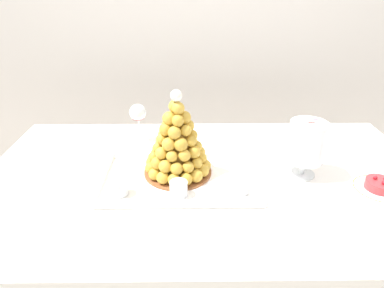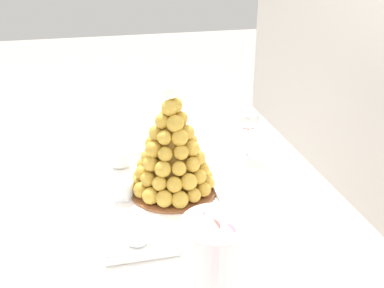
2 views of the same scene
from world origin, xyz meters
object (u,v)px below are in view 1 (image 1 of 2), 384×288
(wine_glass, at_px, (138,114))
(croquembouche, at_px, (177,143))
(dessert_cup_left, at_px, (120,188))
(macaron_goblet, at_px, (307,143))
(dessert_cup_centre, at_px, (241,186))
(fruit_tart_plate, at_px, (379,187))
(serving_tray, at_px, (180,180))
(dessert_cup_mid_left, at_px, (179,189))

(wine_glass, bearing_deg, croquembouche, -58.11)
(dessert_cup_left, height_order, wine_glass, wine_glass)
(croquembouche, relative_size, dessert_cup_left, 5.64)
(croquembouche, height_order, macaron_goblet, croquembouche)
(dessert_cup_centre, height_order, fruit_tart_plate, dessert_cup_centre)
(dessert_cup_left, bearing_deg, fruit_tart_plate, 1.46)
(dessert_cup_centre, xyz_separation_m, macaron_goblet, (0.24, 0.12, 0.10))
(serving_tray, relative_size, fruit_tart_plate, 3.21)
(dessert_cup_mid_left, xyz_separation_m, macaron_goblet, (0.46, 0.13, 0.10))
(dessert_cup_centre, distance_m, wine_glass, 0.59)
(dessert_cup_centre, bearing_deg, macaron_goblet, 25.97)
(dessert_cup_left, distance_m, dessert_cup_centre, 0.41)
(dessert_cup_mid_left, distance_m, wine_glass, 0.48)
(macaron_goblet, relative_size, wine_glass, 1.29)
(dessert_cup_centre, height_order, macaron_goblet, macaron_goblet)
(dessert_cup_mid_left, bearing_deg, wine_glass, 113.41)
(macaron_goblet, distance_m, wine_glass, 0.71)
(serving_tray, height_order, dessert_cup_left, dessert_cup_left)
(dessert_cup_left, xyz_separation_m, fruit_tart_plate, (0.89, 0.02, -0.02))
(croquembouche, height_order, dessert_cup_left, croquembouche)
(croquembouche, xyz_separation_m, macaron_goblet, (0.46, -0.01, 0.00))
(serving_tray, xyz_separation_m, dessert_cup_left, (-0.20, -0.09, 0.02))
(dessert_cup_left, relative_size, macaron_goblet, 0.26)
(fruit_tart_plate, bearing_deg, macaron_goblet, 157.19)
(serving_tray, distance_m, fruit_tart_plate, 0.70)
(dessert_cup_left, bearing_deg, macaron_goblet, 10.66)
(croquembouche, bearing_deg, dessert_cup_mid_left, -87.20)
(croquembouche, distance_m, macaron_goblet, 0.46)
(macaron_goblet, xyz_separation_m, wine_glass, (-0.64, 0.30, -0.01))
(serving_tray, bearing_deg, dessert_cup_mid_left, -91.61)
(fruit_tart_plate, bearing_deg, croquembouche, 171.09)
(macaron_goblet, bearing_deg, wine_glass, 155.06)
(wine_glass, bearing_deg, fruit_tart_plate, -24.37)
(dessert_cup_left, relative_size, dessert_cup_centre, 1.03)
(fruit_tart_plate, bearing_deg, wine_glass, 155.63)
(croquembouche, relative_size, fruit_tart_plate, 1.84)
(serving_tray, relative_size, dessert_cup_left, 9.83)
(dessert_cup_mid_left, height_order, dessert_cup_centre, dessert_cup_centre)
(serving_tray, xyz_separation_m, dessert_cup_centre, (0.21, -0.08, 0.03))
(serving_tray, bearing_deg, macaron_goblet, 4.65)
(dessert_cup_centre, xyz_separation_m, wine_glass, (-0.40, 0.42, 0.09))
(serving_tray, height_order, dessert_cup_centre, dessert_cup_centre)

